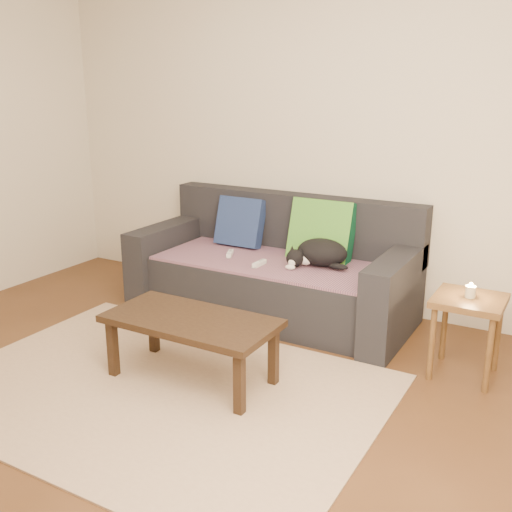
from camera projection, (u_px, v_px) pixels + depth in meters
The scene contains 13 objects.
ground at pixel (141, 402), 3.32m from camera, with size 4.50×4.50×0.00m, color brown.
back_wall at pixel (302, 137), 4.62m from camera, with size 4.50×0.04×2.60m, color beige.
sofa at pixel (274, 274), 4.55m from camera, with size 2.10×0.94×0.87m.
throw_blanket at pixel (269, 261), 4.44m from camera, with size 1.66×0.74×0.02m, color #44274A.
cushion_navy at pixel (240, 222), 4.79m from camera, with size 0.39×0.10×0.39m, color #12234D.
cushion_green at pixel (321, 233), 4.45m from camera, with size 0.48×0.12×0.48m, color #0B462B.
cat at pixel (320, 253), 4.27m from camera, with size 0.45×0.38×0.20m.
wii_remote_a at pixel (230, 254), 4.55m from camera, with size 0.15×0.04×0.03m, color white.
wii_remote_b at pixel (259, 263), 4.30m from camera, with size 0.15×0.04×0.03m, color white.
side_table at pixel (468, 311), 3.53m from camera, with size 0.40×0.40×0.50m.
candle at pixel (470, 291), 3.49m from camera, with size 0.06×0.06×0.09m.
rug at pixel (158, 390), 3.45m from camera, with size 2.50×1.80×0.01m, color tan.
coffee_table at pixel (191, 326), 3.47m from camera, with size 1.00×0.50×0.40m.
Camera 1 is at (2.02, -2.26, 1.71)m, focal length 42.00 mm.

